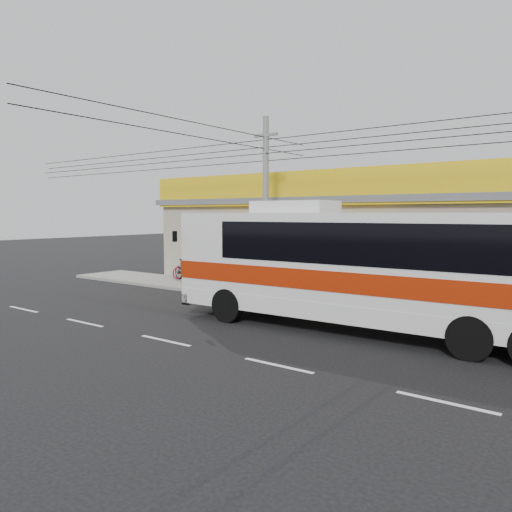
{
  "coord_description": "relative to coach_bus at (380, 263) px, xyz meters",
  "views": [
    {
      "loc": [
        10.73,
        -12.37,
        3.71
      ],
      "look_at": [
        -0.06,
        2.0,
        2.19
      ],
      "focal_mm": 35.0,
      "sensor_mm": 36.0,
      "label": 1
    }
  ],
  "objects": [
    {
      "name": "coach_bus",
      "position": [
        0.0,
        0.0,
        0.0
      ],
      "size": [
        13.52,
        3.27,
        4.14
      ],
      "rotation": [
        0.0,
        0.0,
        0.03
      ],
      "color": "silver",
      "rests_on": "ground"
    },
    {
      "name": "storefront_building",
      "position": [
        -4.67,
        9.57,
        0.08
      ],
      "size": [
        22.6,
        9.2,
        5.7
      ],
      "color": "gray",
      "rests_on": "ground"
    },
    {
      "name": "motorbike_red",
      "position": [
        -12.88,
        4.93,
        -1.54
      ],
      "size": [
        2.09,
        1.5,
        1.05
      ],
      "primitive_type": "imported",
      "rotation": [
        0.0,
        0.0,
        2.03
      ],
      "color": "maroon",
      "rests_on": "sidewalk"
    },
    {
      "name": "motorbike_dark",
      "position": [
        -12.9,
        4.49,
        -1.5
      ],
      "size": [
        1.97,
        0.99,
        1.14
      ],
      "primitive_type": "imported",
      "rotation": [
        0.0,
        0.0,
        1.32
      ],
      "color": "black",
      "rests_on": "sidewalk"
    },
    {
      "name": "ground",
      "position": [
        -4.67,
        -1.97,
        -2.22
      ],
      "size": [
        120.0,
        120.0,
        0.0
      ],
      "primitive_type": "plane",
      "color": "black",
      "rests_on": "ground"
    },
    {
      "name": "sidewalk",
      "position": [
        -4.67,
        4.03,
        -2.14
      ],
      "size": [
        30.0,
        3.2,
        0.15
      ],
      "primitive_type": "cube",
      "color": "slate",
      "rests_on": "ground"
    },
    {
      "name": "lane_markings",
      "position": [
        -4.67,
        -4.47,
        -2.22
      ],
      "size": [
        50.0,
        0.12,
        0.01
      ],
      "primitive_type": null,
      "color": "silver",
      "rests_on": "ground"
    },
    {
      "name": "utility_pole",
      "position": [
        -6.5,
        3.08,
        4.24
      ],
      "size": [
        34.0,
        14.0,
        7.82
      ],
      "color": "slate",
      "rests_on": "ground"
    }
  ]
}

